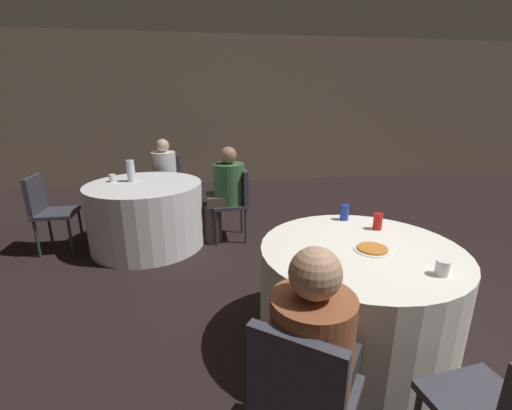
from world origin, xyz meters
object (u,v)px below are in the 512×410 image
table_far (147,215)px  chair_far_north (167,180)px  chair_near_southwest (302,394)px  chair_far_east (237,197)px  pizza_plate_near (373,249)px  chair_far_west (46,206)px  person_green_jacket (224,193)px  soda_can_blue (345,212)px  bottle_far (131,171)px  soda_can_red (378,221)px  table_near (357,298)px  person_white_shirt (164,180)px  person_floral_shirt (315,358)px

table_far → chair_far_north: bearing=81.6°
chair_near_southwest → chair_far_east: bearing=126.4°
chair_far_north → pizza_plate_near: bearing=124.9°
chair_near_southwest → chair_far_west: 3.53m
chair_far_north → person_green_jacket: (0.75, -1.03, 0.06)m
pizza_plate_near → person_green_jacket: bearing=111.2°
chair_far_west → soda_can_blue: bearing=62.0°
person_green_jacket → bottle_far: 1.09m
chair_near_southwest → chair_far_east: (0.05, 2.88, 0.00)m
table_far → soda_can_red: 2.61m
chair_far_west → soda_can_blue: 3.19m
table_far → chair_far_west: chair_far_west is taller
soda_can_red → chair_far_west: bearing=149.7°
chair_far_north → pizza_plate_near: chair_far_north is taller
chair_far_west → bottle_far: 0.97m
bottle_far → pizza_plate_near: bearing=-49.8°
table_near → soda_can_blue: (0.10, 0.52, 0.43)m
chair_far_north → table_far: bearing=90.0°
pizza_plate_near → soda_can_red: (0.21, 0.33, 0.05)m
chair_far_north → soda_can_red: 3.29m
chair_far_north → pizza_plate_near: size_ratio=3.68×
table_near → soda_can_red: soda_can_red is taller
person_white_shirt → bottle_far: (-0.28, -0.75, 0.29)m
table_near → chair_far_east: 2.13m
table_far → bottle_far: (-0.15, 0.13, 0.50)m
table_far → chair_near_southwest: 3.04m
pizza_plate_near → chair_far_west: bearing=143.2°
chair_near_southwest → chair_far_west: (-2.06, 2.87, 0.00)m
table_far → bottle_far: bottle_far is taller
chair_far_west → soda_can_red: 3.44m
table_far → soda_can_red: size_ratio=10.57×
pizza_plate_near → chair_near_southwest: bearing=-130.9°
chair_far_east → pizza_plate_near: size_ratio=3.68×
table_far → chair_near_southwest: chair_near_southwest is taller
bottle_far → person_floral_shirt: bearing=-66.4°
table_far → chair_far_north: size_ratio=1.49×
chair_far_north → person_white_shirt: size_ratio=0.77×
chair_near_southwest → soda_can_red: (0.90, 1.14, 0.27)m
soda_can_blue → soda_can_red: (0.16, -0.23, 0.00)m
table_far → pizza_plate_near: pizza_plate_near is taller
chair_far_east → chair_far_north: bearing=40.3°
chair_far_east → person_green_jacket: 0.17m
person_green_jacket → soda_can_red: (1.01, -1.74, 0.21)m
chair_near_southwest → chair_far_west: same height
chair_far_north → soda_can_red: (1.76, -2.77, 0.27)m
soda_can_blue → soda_can_red: bearing=-55.8°
chair_near_southwest → soda_can_red: bearing=88.8°
chair_far_east → person_floral_shirt: 2.76m
chair_far_east → table_far: bearing=90.0°
chair_near_southwest → chair_far_west: size_ratio=1.00×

